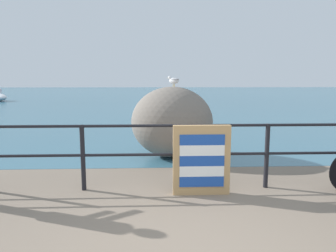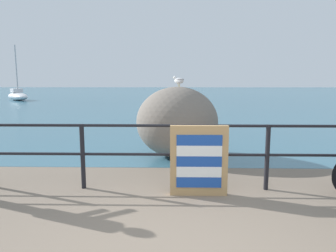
{
  "view_description": "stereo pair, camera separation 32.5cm",
  "coord_description": "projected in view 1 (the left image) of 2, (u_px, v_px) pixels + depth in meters",
  "views": [
    {
      "loc": [
        -0.32,
        -2.72,
        1.66
      ],
      "look_at": [
        -0.11,
        2.28,
        0.94
      ],
      "focal_mm": 32.62,
      "sensor_mm": 36.0,
      "label": 1
    },
    {
      "loc": [
        0.01,
        -2.72,
        1.66
      ],
      "look_at": [
        -0.11,
        2.28,
        0.94
      ],
      "focal_mm": 32.62,
      "sensor_mm": 36.0,
      "label": 2
    }
  ],
  "objects": [
    {
      "name": "ground_plane",
      "position": [
        159.0,
        105.0,
        22.72
      ],
      "size": [
        120.0,
        120.0,
        0.1
      ],
      "primitive_type": "cube",
      "color": "#756656"
    },
    {
      "name": "sea_surface",
      "position": [
        157.0,
        92.0,
        50.45
      ],
      "size": [
        120.0,
        90.0,
        0.01
      ],
      "primitive_type": "cube",
      "color": "#38667A",
      "rests_on": "ground_plane"
    },
    {
      "name": "promenade_railing",
      "position": [
        176.0,
        149.0,
        4.7
      ],
      "size": [
        8.63,
        0.07,
        1.02
      ],
      "color": "black",
      "rests_on": "ground_plane"
    },
    {
      "name": "folded_deckchair_stack",
      "position": [
        202.0,
        160.0,
        4.48
      ],
      "size": [
        0.84,
        0.1,
        1.04
      ],
      "color": "tan",
      "rests_on": "ground_plane"
    },
    {
      "name": "breakwater_boulder_main",
      "position": [
        172.0,
        122.0,
        6.78
      ],
      "size": [
        1.81,
        1.72,
        1.56
      ],
      "color": "slate",
      "rests_on": "ground"
    },
    {
      "name": "seagull",
      "position": [
        174.0,
        80.0,
        6.64
      ],
      "size": [
        0.29,
        0.29,
        0.23
      ],
      "rotation": [
        0.0,
        0.0,
        2.37
      ],
      "color": "gold",
      "rests_on": "breakwater_boulder_main"
    }
  ]
}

